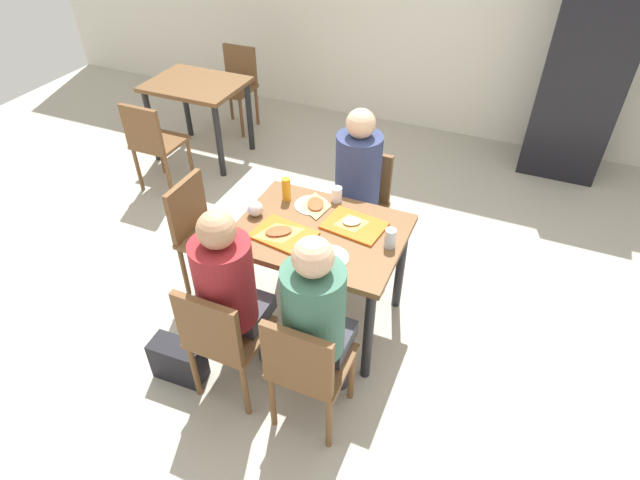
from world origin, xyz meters
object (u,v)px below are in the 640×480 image
Objects in this scene: paper_plate_near_edge at (330,257)px; handbag at (178,360)px; plastic_cup_b at (300,258)px; background_chair_far at (237,81)px; paper_plate_center at (311,205)px; chair_near_left at (222,336)px; tray_red_far at (354,225)px; pizza_slice_a at (279,232)px; person_in_brown_jacket at (317,315)px; condiment_bottle at (286,189)px; chair_left_end at (202,228)px; main_table at (320,245)px; chair_far_side at (361,199)px; background_chair_near at (153,141)px; chair_near_right at (306,366)px; drink_fridge at (584,74)px; soda_can at (390,238)px; plastic_cup_a at (337,194)px; person_far_side at (356,181)px; background_table at (197,96)px; pizza_slice_c at (316,204)px; person_in_red at (230,287)px; pizza_slice_b at (352,222)px; tray_red_near at (284,235)px; foil_bundle at (255,209)px.

handbag is (-0.76, -0.58, -0.64)m from paper_plate_near_edge.
plastic_cup_b is 3.40m from background_chair_far.
chair_near_left is at bearing -95.90° from paper_plate_center.
pizza_slice_a is (-0.39, -0.26, 0.02)m from tray_red_far.
condiment_bottle is (-0.59, 0.85, 0.10)m from person_in_brown_jacket.
chair_left_end is at bearing -159.04° from condiment_bottle.
main_table is 0.79m from chair_far_side.
chair_far_side is (0.00, 0.77, -0.15)m from main_table.
person_in_brown_jacket is at bearing -34.22° from background_chair_near.
person_in_brown_jacket is (-0.00, 0.14, 0.25)m from chair_near_right.
chair_near_right is 3.82m from drink_fridge.
chair_near_left is at bearing 180.00° from chair_near_right.
person_in_brown_jacket is at bearing -105.31° from soda_can.
soda_can is at bearing -14.32° from condiment_bottle.
plastic_cup_a is (-0.18, 0.55, 0.05)m from paper_plate_near_edge.
person_far_side is (0.26, 1.41, 0.25)m from chair_near_left.
chair_left_end is at bearing 180.00° from main_table.
chair_left_end is 0.82m from paper_plate_center.
chair_far_side is at bearing -23.29° from background_table.
main_table is at bearing 34.22° from pizza_slice_a.
condiment_bottle reaches higher than soda_can.
paper_plate_near_edge is (-0.10, 0.42, 0.02)m from person_in_brown_jacket.
person_in_brown_jacket is 0.67× the size of drink_fridge.
handbag is 4.22m from drink_fridge.
plastic_cup_a is at bearing 49.50° from pizza_slice_c.
tray_red_far is 2.25× the size of condiment_bottle.
drink_fridge reaches higher than person_far_side.
drink_fridge reaches higher than soda_can.
chair_far_side is 1.18m from chair_left_end.
handbag is (-0.27, -1.01, -0.71)m from condiment_bottle.
pizza_slice_b is (0.41, 0.76, 0.04)m from person_in_red.
chair_far_side is at bearing 68.86° from handbag.
paper_plate_near_edge is 0.25× the size of background_chair_far.
condiment_bottle is at bearing -40.32° from background_table.
background_chair_far is (-1.99, 2.04, -0.31)m from plastic_cup_a.
chair_left_end and background_chair_far have the same top height.
pizza_slice_b is 2.33m from background_chair_near.
background_table is 0.74m from background_chair_near.
chair_far_side is at bearing 90.00° from person_far_side.
person_far_side is at bearing -7.75° from background_chair_near.
plastic_cup_a reaches higher than paper_plate_near_edge.
pizza_slice_c is (-0.38, 0.99, 0.28)m from chair_near_right.
main_table is at bearing 108.27° from chair_near_right.
condiment_bottle is 2.76m from background_chair_far.
pizza_slice_c is 0.30× the size of background_chair_far.
tray_red_far is at bearing -45.84° from background_chair_far.
pizza_slice_b is at bearing 37.64° from tray_red_near.
person_far_side is at bearing 90.00° from main_table.
plastic_cup_b reaches higher than pizza_slice_b.
pizza_slice_a is 2.70× the size of foil_bundle.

